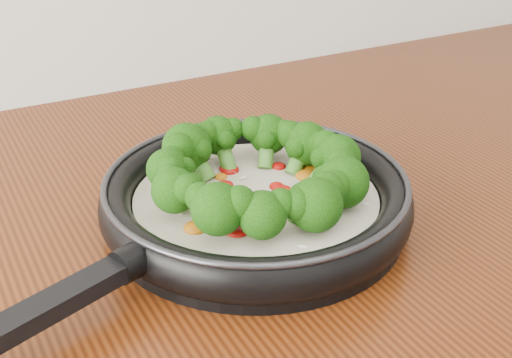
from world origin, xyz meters
TOP-DOWN VIEW (x-y plane):
  - skillet at (-0.09, 1.05)m, footprint 0.51×0.40m

SIDE VIEW (x-z plane):
  - skillet at x=-0.09m, z-range 0.89..0.98m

